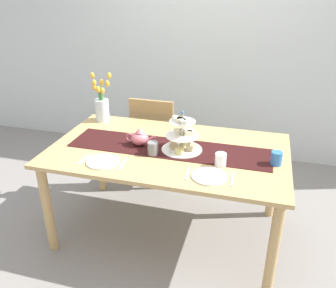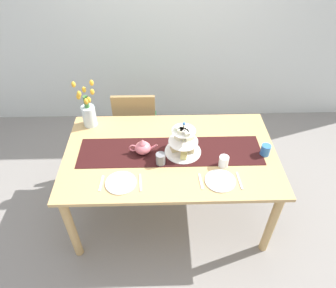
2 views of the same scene
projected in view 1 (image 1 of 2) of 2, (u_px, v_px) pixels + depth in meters
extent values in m
plane|color=gray|center=(168.00, 230.00, 2.94)|extent=(8.00, 8.00, 0.00)
cube|color=silver|center=(208.00, 41.00, 3.79)|extent=(6.00, 0.08, 2.60)
cube|color=tan|center=(169.00, 150.00, 2.62)|extent=(1.75, 1.03, 0.03)
cylinder|color=tan|center=(48.00, 209.00, 2.59)|extent=(0.07, 0.07, 0.73)
cylinder|color=tan|center=(273.00, 250.00, 2.20)|extent=(0.07, 0.07, 0.73)
cylinder|color=tan|center=(100.00, 156.00, 3.36)|extent=(0.07, 0.07, 0.73)
cylinder|color=tan|center=(274.00, 179.00, 2.97)|extent=(0.07, 0.07, 0.73)
cylinder|color=olive|center=(179.00, 154.00, 3.75)|extent=(0.04, 0.04, 0.41)
cylinder|color=olive|center=(147.00, 150.00, 3.84)|extent=(0.04, 0.04, 0.41)
cylinder|color=olive|center=(170.00, 170.00, 3.44)|extent=(0.04, 0.04, 0.41)
cylinder|color=olive|center=(136.00, 165.00, 3.53)|extent=(0.04, 0.04, 0.41)
cube|color=#389356|center=(158.00, 139.00, 3.54)|extent=(0.42, 0.42, 0.05)
cube|color=olive|center=(151.00, 123.00, 3.27)|extent=(0.42, 0.04, 0.45)
cube|color=black|center=(169.00, 148.00, 2.62)|extent=(1.51, 0.36, 0.00)
cylinder|color=beige|center=(182.00, 132.00, 2.53)|extent=(0.01, 0.01, 0.28)
cylinder|color=white|center=(182.00, 149.00, 2.58)|extent=(0.30, 0.30, 0.01)
cylinder|color=white|center=(182.00, 136.00, 2.54)|extent=(0.24, 0.24, 0.01)
cylinder|color=white|center=(182.00, 122.00, 2.49)|extent=(0.19, 0.19, 0.01)
cube|color=#D2BF8B|center=(191.00, 147.00, 2.55)|extent=(0.06, 0.07, 0.05)
cube|color=#D1CC81|center=(184.00, 142.00, 2.63)|extent=(0.07, 0.08, 0.05)
cube|color=beige|center=(173.00, 145.00, 2.60)|extent=(0.07, 0.07, 0.04)
cube|color=#D1C774|center=(180.00, 151.00, 2.50)|extent=(0.06, 0.06, 0.05)
cube|color=beige|center=(188.00, 133.00, 2.53)|extent=(0.07, 0.06, 0.03)
cube|color=#F4E5C7|center=(191.00, 133.00, 2.54)|extent=(0.06, 0.05, 0.03)
cube|color=#F1E9C8|center=(189.00, 131.00, 2.57)|extent=(0.06, 0.07, 0.03)
cube|color=silver|center=(182.00, 131.00, 2.56)|extent=(0.05, 0.06, 0.03)
cube|color=beige|center=(177.00, 131.00, 2.56)|extent=(0.07, 0.06, 0.03)
cube|color=#E3E9C2|center=(176.00, 118.00, 2.49)|extent=(0.07, 0.05, 0.03)
cube|color=#EEE7BF|center=(178.00, 120.00, 2.47)|extent=(0.06, 0.07, 0.03)
cube|color=beige|center=(180.00, 120.00, 2.46)|extent=(0.06, 0.07, 0.03)
cube|color=beige|center=(183.00, 122.00, 2.43)|extent=(0.05, 0.06, 0.03)
cube|color=silver|center=(186.00, 121.00, 2.45)|extent=(0.06, 0.07, 0.03)
sphere|color=#3370B7|center=(183.00, 112.00, 2.46)|extent=(0.02, 0.02, 0.02)
ellipsoid|color=#D66B75|center=(140.00, 139.00, 2.64)|extent=(0.13, 0.13, 0.10)
cone|color=#D66B75|center=(139.00, 130.00, 2.61)|extent=(0.06, 0.06, 0.04)
cylinder|color=#D66B75|center=(151.00, 139.00, 2.62)|extent=(0.07, 0.02, 0.06)
torus|color=#D66B75|center=(130.00, 137.00, 2.66)|extent=(0.07, 0.01, 0.07)
cylinder|color=silver|center=(102.00, 110.00, 3.09)|extent=(0.12, 0.12, 0.19)
cylinder|color=#3D7538|center=(101.00, 94.00, 3.03)|extent=(0.04, 0.04, 0.12)
ellipsoid|color=yellow|center=(107.00, 83.00, 2.98)|extent=(0.04, 0.04, 0.06)
ellipsoid|color=yellow|center=(109.00, 76.00, 3.01)|extent=(0.04, 0.04, 0.06)
ellipsoid|color=yellow|center=(102.00, 82.00, 3.05)|extent=(0.04, 0.04, 0.06)
ellipsoid|color=yellow|center=(92.00, 75.00, 3.03)|extent=(0.04, 0.04, 0.06)
ellipsoid|color=yellow|center=(94.00, 87.00, 3.01)|extent=(0.04, 0.04, 0.06)
ellipsoid|color=yellow|center=(94.00, 83.00, 2.96)|extent=(0.04, 0.04, 0.06)
ellipsoid|color=yellow|center=(98.00, 90.00, 2.91)|extent=(0.04, 0.04, 0.06)
ellipsoid|color=yellow|center=(103.00, 91.00, 2.98)|extent=(0.04, 0.04, 0.06)
cylinder|color=white|center=(103.00, 161.00, 2.42)|extent=(0.23, 0.23, 0.01)
cube|color=silver|center=(84.00, 159.00, 2.45)|extent=(0.02, 0.15, 0.01)
cube|color=silver|center=(122.00, 164.00, 2.38)|extent=(0.03, 0.17, 0.01)
cylinder|color=white|center=(209.00, 176.00, 2.24)|extent=(0.23, 0.23, 0.01)
cube|color=silver|center=(187.00, 173.00, 2.27)|extent=(0.03, 0.15, 0.01)
cube|color=silver|center=(232.00, 180.00, 2.20)|extent=(0.02, 0.17, 0.01)
cylinder|color=slate|center=(153.00, 148.00, 2.50)|extent=(0.08, 0.08, 0.09)
cylinder|color=white|center=(221.00, 160.00, 2.35)|extent=(0.08, 0.08, 0.09)
cylinder|color=#3370B7|center=(276.00, 158.00, 2.37)|extent=(0.08, 0.08, 0.09)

